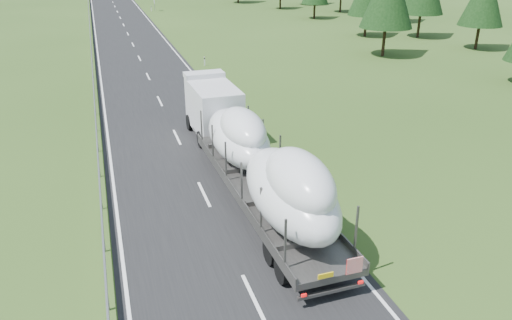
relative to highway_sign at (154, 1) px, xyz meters
name	(u,v)px	position (x,y,z in m)	size (l,w,h in m)	color
ground	(204,194)	(-7.20, -80.00, -1.81)	(400.00, 400.00, 0.00)	#2A4416
road_surface	(113,2)	(-7.20, 20.00, -1.80)	(10.00, 400.00, 0.02)	black
guardrail	(88,0)	(-12.50, 19.94, -1.21)	(0.10, 400.00, 0.76)	slate
highway_sign	(154,1)	(0.00, 0.00, 0.00)	(0.08, 0.90, 2.60)	slate
boat_truck	(251,149)	(-4.67, -80.34, 0.69)	(3.44, 21.65, 4.76)	silver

